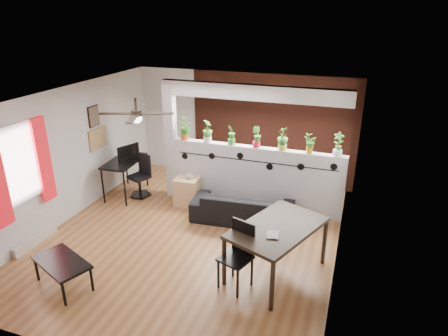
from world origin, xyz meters
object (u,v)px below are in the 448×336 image
potted_plant_5 (310,143)px  sofa (243,208)px  potted_plant_2 (232,134)px  folding_chair (239,249)px  potted_plant_0 (184,128)px  coffee_table (62,264)px  ceiling_fan (137,115)px  computer_desk (124,163)px  office_chair (141,178)px  potted_plant_3 (257,136)px  cube_shelf (187,191)px  potted_plant_4 (283,138)px  potted_plant_1 (208,131)px  potted_plant_6 (338,144)px  dining_table (277,231)px  cup (189,176)px

potted_plant_5 → sofa: potted_plant_5 is taller
potted_plant_2 → folding_chair: potted_plant_2 is taller
potted_plant_0 → coffee_table: size_ratio=0.44×
sofa → ceiling_fan: bearing=32.9°
computer_desk → office_chair: office_chair is taller
potted_plant_3 → potted_plant_5: size_ratio=1.16×
coffee_table → folding_chair: bearing=20.0°
cube_shelf → folding_chair: size_ratio=0.57×
potted_plant_4 → office_chair: size_ratio=0.50×
potted_plant_2 → potted_plant_3: size_ratio=0.97×
computer_desk → potted_plant_1: bearing=10.3°
potted_plant_2 → computer_desk: potted_plant_2 is taller
potted_plant_6 → coffee_table: 5.18m
sofa → cube_shelf: 1.36m
ceiling_fan → potted_plant_0: size_ratio=2.56×
potted_plant_3 → folding_chair: (0.44, -2.56, -0.95)m
ceiling_fan → potted_plant_2: bearing=59.2°
potted_plant_4 → dining_table: bearing=-79.7°
computer_desk → folding_chair: 4.03m
potted_plant_4 → potted_plant_6: 1.05m
sofa → cube_shelf: bearing=-17.1°
potted_plant_4 → office_chair: 3.31m
potted_plant_0 → potted_plant_4: size_ratio=0.99×
dining_table → coffee_table: dining_table is taller
potted_plant_3 → cube_shelf: potted_plant_3 is taller
potted_plant_2 → ceiling_fan: bearing=-120.8°
cube_shelf → potted_plant_4: bearing=6.4°
potted_plant_6 → folding_chair: bearing=-114.1°
sofa → dining_table: bearing=119.4°
potted_plant_4 → folding_chair: 2.74m
computer_desk → folding_chair: bearing=-33.4°
potted_plant_0 → potted_plant_5: size_ratio=1.27×
potted_plant_0 → cube_shelf: (0.17, -0.34, -1.29)m
coffee_table → potted_plant_5: bearing=48.0°
potted_plant_0 → folding_chair: (2.02, -2.56, -0.97)m
computer_desk → potted_plant_0: bearing=14.2°
computer_desk → cube_shelf: bearing=0.0°
potted_plant_1 → folding_chair: (1.49, -2.56, -0.97)m
potted_plant_4 → ceiling_fan: bearing=-139.8°
folding_chair → coffee_table: size_ratio=0.99×
potted_plant_0 → potted_plant_5: (2.63, 0.00, -0.05)m
potted_plant_3 → cup: bearing=-166.0°
computer_desk → folding_chair: size_ratio=1.12×
cup → dining_table: bearing=-38.0°
sofa → office_chair: size_ratio=2.01×
potted_plant_0 → potted_plant_2: bearing=0.0°
folding_chair → coffee_table: (-2.51, -0.91, -0.23)m
potted_plant_2 → potted_plant_6: size_ratio=0.89×
cube_shelf → folding_chair: bearing=-53.8°
potted_plant_2 → dining_table: potted_plant_2 is taller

